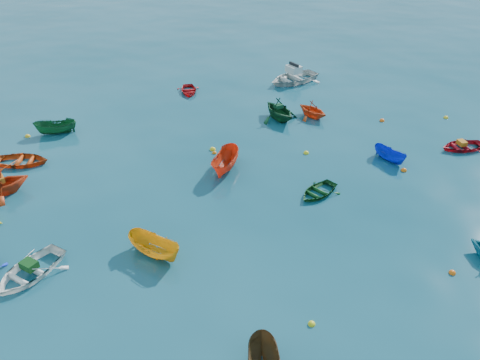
# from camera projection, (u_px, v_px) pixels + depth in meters

# --- Properties ---
(ground) EXTENTS (160.00, 160.00, 0.00)m
(ground) POSITION_uv_depth(u_px,v_px,m) (224.00, 241.00, 22.98)
(ground) COLOR #0B3F50
(ground) RESTS_ON ground
(dinghy_white_near) EXTENTS (3.56, 4.13, 0.72)m
(dinghy_white_near) POSITION_uv_depth(u_px,v_px,m) (30.00, 275.00, 20.99)
(dinghy_white_near) COLOR white
(dinghy_white_near) RESTS_ON ground
(dinghy_orange_w) EXTENTS (4.02, 4.00, 1.60)m
(dinghy_orange_w) POSITION_uv_depth(u_px,v_px,m) (3.00, 194.00, 26.44)
(dinghy_orange_w) COLOR red
(dinghy_orange_w) RESTS_ON ground
(sampan_yellow_mid) EXTENTS (3.20, 2.26, 1.16)m
(sampan_yellow_mid) POSITION_uv_depth(u_px,v_px,m) (156.00, 255.00, 22.11)
(sampan_yellow_mid) COLOR orange
(sampan_yellow_mid) RESTS_ON ground
(dinghy_green_e) EXTENTS (3.10, 3.25, 0.55)m
(dinghy_green_e) POSITION_uv_depth(u_px,v_px,m) (318.00, 194.00, 26.43)
(dinghy_green_e) COLOR #0F4318
(dinghy_green_e) RESTS_ON ground
(dinghy_red_nw) EXTENTS (3.60, 2.81, 0.68)m
(dinghy_red_nw) POSITION_uv_depth(u_px,v_px,m) (23.00, 164.00, 29.24)
(dinghy_red_nw) COLOR #CD4411
(dinghy_red_nw) RESTS_ON ground
(sampan_orange_n) EXTENTS (1.66, 3.47, 1.29)m
(sampan_orange_n) POSITION_uv_depth(u_px,v_px,m) (226.00, 170.00, 28.62)
(sampan_orange_n) COLOR red
(sampan_orange_n) RESTS_ON ground
(dinghy_green_n) EXTENTS (4.19, 4.27, 1.70)m
(dinghy_green_n) POSITION_uv_depth(u_px,v_px,m) (279.00, 119.00, 34.75)
(dinghy_green_n) COLOR #0F4120
(dinghy_green_n) RESTS_ON ground
(dinghy_red_ne) EXTENTS (3.50, 3.04, 0.61)m
(dinghy_red_ne) POSITION_uv_depth(u_px,v_px,m) (461.00, 149.00, 30.91)
(dinghy_red_ne) COLOR #A90E1A
(dinghy_red_ne) RESTS_ON ground
(sampan_blue_far) EXTENTS (2.31, 2.33, 0.92)m
(sampan_blue_far) POSITION_uv_depth(u_px,v_px,m) (389.00, 160.00, 29.63)
(sampan_blue_far) COLOR #0E27BA
(sampan_blue_far) RESTS_ON ground
(dinghy_red_far) EXTENTS (2.66, 3.13, 0.55)m
(dinghy_red_far) POSITION_uv_depth(u_px,v_px,m) (189.00, 92.00, 39.12)
(dinghy_red_far) COLOR red
(dinghy_red_far) RESTS_ON ground
(dinghy_orange_far) EXTENTS (3.37, 3.33, 1.34)m
(dinghy_orange_far) POSITION_uv_depth(u_px,v_px,m) (312.00, 117.00, 35.08)
(dinghy_orange_far) COLOR #DE4414
(dinghy_orange_far) RESTS_ON ground
(sampan_green_far) EXTENTS (3.03, 2.04, 1.10)m
(sampan_green_far) POSITION_uv_depth(u_px,v_px,m) (57.00, 134.00, 32.75)
(sampan_green_far) COLOR #124E27
(sampan_green_far) RESTS_ON ground
(motorboat_white) EXTENTS (5.84, 5.80, 1.60)m
(motorboat_white) POSITION_uv_depth(u_px,v_px,m) (293.00, 82.00, 41.20)
(motorboat_white) COLOR silver
(motorboat_white) RESTS_ON ground
(tarp_green_a) EXTENTS (0.85, 0.75, 0.34)m
(tarp_green_a) POSITION_uv_depth(u_px,v_px,m) (29.00, 265.00, 20.78)
(tarp_green_a) COLOR #104014
(tarp_green_a) RESTS_ON dinghy_white_near
(tarp_green_b) EXTENTS (0.71, 0.69, 0.28)m
(tarp_green_b) POSITION_uv_depth(u_px,v_px,m) (279.00, 106.00, 34.29)
(tarp_green_b) COLOR #114525
(tarp_green_b) RESTS_ON dinghy_green_n
(tarp_orange_b) EXTENTS (0.64, 0.72, 0.29)m
(tarp_orange_b) POSITION_uv_depth(u_px,v_px,m) (462.00, 143.00, 30.65)
(tarp_orange_b) COLOR #C36C14
(tarp_orange_b) RESTS_ON dinghy_red_ne
(buoy_ye_a) EXTENTS (0.30, 0.30, 0.30)m
(buoy_ye_a) POSITION_uv_depth(u_px,v_px,m) (312.00, 324.00, 18.66)
(buoy_ye_a) COLOR yellow
(buoy_ye_a) RESTS_ON ground
(buoy_or_b) EXTENTS (0.32, 0.32, 0.32)m
(buoy_or_b) POSITION_uv_depth(u_px,v_px,m) (452.00, 273.00, 21.09)
(buoy_or_b) COLOR #F35C0D
(buoy_or_b) RESTS_ON ground
(buoy_ye_b) EXTENTS (0.37, 0.37, 0.37)m
(buoy_ye_b) POSITION_uv_depth(u_px,v_px,m) (28.00, 137.00, 32.35)
(buoy_ye_b) COLOR gold
(buoy_ye_b) RESTS_ON ground
(buoy_or_c) EXTENTS (0.30, 0.30, 0.30)m
(buoy_or_c) POSITION_uv_depth(u_px,v_px,m) (214.00, 153.00, 30.37)
(buoy_or_c) COLOR orange
(buoy_or_c) RESTS_ON ground
(buoy_ye_c) EXTENTS (0.36, 0.36, 0.36)m
(buoy_ye_c) POSITION_uv_depth(u_px,v_px,m) (306.00, 153.00, 30.37)
(buoy_ye_c) COLOR yellow
(buoy_ye_c) RESTS_ON ground
(buoy_or_d) EXTENTS (0.36, 0.36, 0.36)m
(buoy_or_d) POSITION_uv_depth(u_px,v_px,m) (404.00, 171.00, 28.54)
(buoy_or_d) COLOR #E25C0C
(buoy_or_d) RESTS_ON ground
(buoy_ye_d) EXTENTS (0.39, 0.39, 0.39)m
(buoy_ye_d) POSITION_uv_depth(u_px,v_px,m) (213.00, 150.00, 30.77)
(buoy_ye_d) COLOR yellow
(buoy_ye_d) RESTS_ON ground
(buoy_or_e) EXTENTS (0.37, 0.37, 0.37)m
(buoy_or_e) POSITION_uv_depth(u_px,v_px,m) (382.00, 121.00, 34.46)
(buoy_or_e) COLOR #FE590D
(buoy_or_e) RESTS_ON ground
(buoy_ye_e) EXTENTS (0.35, 0.35, 0.35)m
(buoy_ye_e) POSITION_uv_depth(u_px,v_px,m) (446.00, 118.00, 34.90)
(buoy_ye_e) COLOR yellow
(buoy_ye_e) RESTS_ON ground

